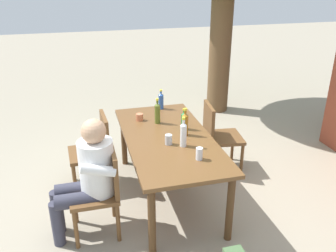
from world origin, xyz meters
The scene contains 14 objects.
ground_plane centered at (0.00, 0.00, 0.00)m, with size 24.00×24.00×0.00m, color gray.
dining_table centered at (0.00, 0.00, 0.65)m, with size 1.84×0.89×0.74m.
chair_near_right centered at (0.41, -0.74, 0.49)m, with size 0.44×0.44×0.87m.
chair_near_left centered at (-0.42, -0.74, 0.49)m, with size 0.46×0.46×0.87m.
chair_far_left centered at (-0.42, 0.75, 0.49)m, with size 0.49×0.49×0.87m.
person_in_white_shirt centered at (0.41, -0.85, 0.66)m, with size 0.47×0.62×1.18m.
bottle_blue centered at (-0.81, 0.12, 0.84)m, with size 0.06×0.06×0.25m.
bottle_green centered at (-0.14, 0.22, 0.84)m, with size 0.06×0.06×0.24m.
bottle_amber centered at (0.01, 0.18, 0.87)m, with size 0.06×0.06×0.30m.
bottle_olive centered at (-0.38, -0.02, 0.86)m, with size 0.06×0.06×0.30m.
bottle_clear centered at (0.25, 0.09, 0.87)m, with size 0.06×0.06×0.31m.
cup_glass centered at (0.55, 0.15, 0.79)m, with size 0.06×0.06×0.12m, color silver.
cup_terracotta centered at (-0.51, -0.21, 0.78)m, with size 0.08×0.08×0.08m, color #BC6B47.
cup_steel centered at (0.18, -0.04, 0.79)m, with size 0.07×0.07×0.10m, color #B2B7BC.
Camera 1 is at (3.30, -0.87, 2.36)m, focal length 38.30 mm.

